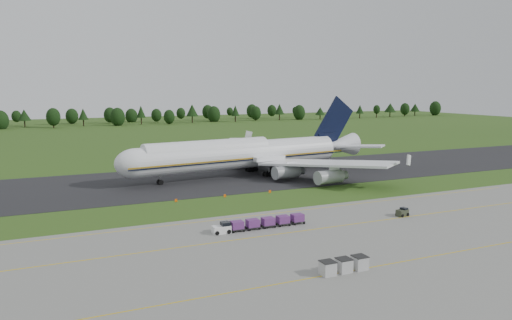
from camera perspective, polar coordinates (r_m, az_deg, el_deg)
name	(u,v)px	position (r m, az deg, el deg)	size (l,w,h in m)	color
ground	(243,203)	(100.43, -1.53, -4.96)	(600.00, 600.00, 0.00)	#2B4B16
apron	(337,255)	(71.47, 9.23, -10.64)	(300.00, 52.00, 0.06)	slate
taxiway	(200,180)	(126.17, -6.44, -2.23)	(300.00, 40.00, 0.08)	black
apron_markings	(311,240)	(77.10, 6.33, -9.12)	(300.00, 30.20, 0.01)	gold
tree_line	(117,115)	(313.18, -15.59, 4.93)	(532.19, 23.10, 11.94)	black
aircraft	(246,154)	(130.32, -1.19, 0.74)	(73.19, 70.51, 20.48)	white
baggage_train	(259,223)	(82.55, 0.29, -7.24)	(16.32, 1.73, 1.67)	white
utility_cart	(402,213)	(94.12, 16.37, -5.82)	(2.36, 1.68, 1.18)	#2E3324
uld_row	(344,265)	(64.99, 10.02, -11.76)	(6.59, 1.79, 1.77)	#AEAEAE
edge_markers	(225,196)	(105.95, -3.58, -4.12)	(21.67, 0.30, 0.60)	#FC5C07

